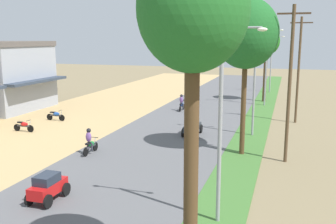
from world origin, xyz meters
TOP-DOWN VIEW (x-y plane):
  - parked_motorbike_fifth at (-11.19, 19.15)m, footprint 1.80×0.54m
  - parked_motorbike_sixth at (-11.17, 23.42)m, footprint 1.80×0.54m
  - median_tree_nearest at (5.81, 4.53)m, footprint 2.84×2.84m
  - median_tree_second at (5.62, 18.44)m, footprint 3.84×3.84m
  - median_tree_third at (5.58, 39.70)m, footprint 2.90×2.90m
  - streetlamp_near at (5.80, 9.07)m, footprint 3.16×0.20m
  - streetlamp_mid at (5.80, 23.42)m, footprint 3.16×0.20m
  - streetlamp_far at (5.80, 37.07)m, footprint 3.16×0.20m
  - streetlamp_farthest at (5.80, 47.66)m, footprint 3.16×0.20m
  - utility_pole_near at (8.25, 17.81)m, footprint 1.80×0.20m
  - utility_pole_far at (8.92, 29.22)m, footprint 1.80×0.20m
  - car_hatchback_red at (-1.74, 8.65)m, footprint 1.04×2.00m
  - car_sedan_charcoal at (1.51, 22.05)m, footprint 1.10×2.26m
  - car_sedan_white at (-2.35, 37.19)m, footprint 1.10×2.26m
  - motorbike_ahead_second at (-3.41, 15.48)m, footprint 0.54×1.80m
  - motorbike_ahead_third at (-1.85, 31.17)m, footprint 0.54×1.80m

SIDE VIEW (x-z plane):
  - parked_motorbike_fifth at x=-11.19m, z-range 0.08..1.02m
  - parked_motorbike_sixth at x=-11.17m, z-range 0.08..1.02m
  - car_sedan_charcoal at x=1.51m, z-range 0.15..1.34m
  - car_sedan_white at x=-2.35m, z-range 0.15..1.34m
  - car_hatchback_red at x=-1.74m, z-range 0.13..1.36m
  - motorbike_ahead_second at x=-3.41m, z-range 0.03..1.69m
  - motorbike_ahead_third at x=-1.85m, z-range 0.03..1.69m
  - streetlamp_mid at x=5.80m, z-range 0.65..8.09m
  - streetlamp_farthest at x=5.80m, z-range 0.65..8.19m
  - streetlamp_near at x=5.80m, z-range 0.65..8.32m
  - utility_pole_far at x=8.92m, z-range 0.19..9.14m
  - utility_pole_near at x=8.25m, z-range 0.19..9.23m
  - streetlamp_far at x=5.80m, z-range 0.66..8.82m
  - median_tree_third at x=5.58m, z-range 2.56..10.93m
  - median_tree_second at x=5.62m, z-range 2.67..12.20m
  - median_tree_nearest at x=5.81m, z-range 3.01..12.48m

